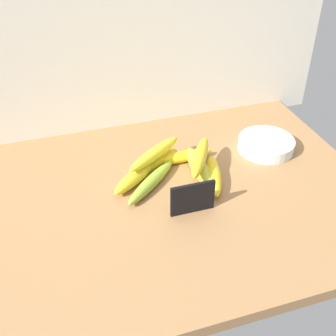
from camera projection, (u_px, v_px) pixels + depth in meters
counter_top at (161, 202)px, 109.92cm from camera, size 110.00×76.00×3.00cm
back_wall at (119, 24)px, 120.12cm from camera, size 130.00×2.00×70.00cm
chalkboard_sign at (192, 199)px, 102.43cm from camera, size 11.00×1.80×8.40cm
fruit_bowl at (266, 144)px, 125.72cm from camera, size 16.27×16.27×3.40cm
banana_0 at (151, 182)px, 111.42cm from camera, size 17.63×16.38×3.26cm
banana_1 at (181, 157)px, 120.55cm from camera, size 18.48×3.94×3.31cm
banana_2 at (138, 174)px, 113.65cm from camera, size 17.89×15.60×3.93cm
banana_3 at (151, 165)px, 117.10cm from camera, size 19.59×13.11×3.70cm
banana_4 at (214, 176)px, 113.19cm from camera, size 8.85×17.58×3.76cm
banana_5 at (199, 167)px, 115.68cm from camera, size 5.01×18.62×4.35cm
banana_6 at (200, 157)px, 112.89cm from camera, size 12.40×17.92×3.43cm
banana_7 at (155, 154)px, 115.25cm from camera, size 18.14×13.93×3.36cm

